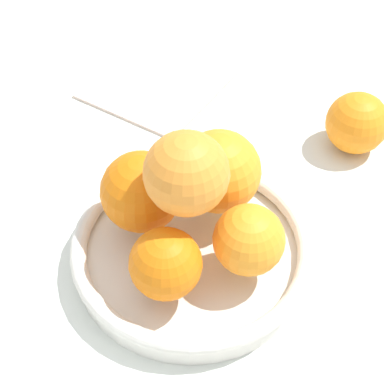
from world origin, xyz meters
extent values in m
plane|color=silver|center=(0.00, 0.00, 0.00)|extent=(4.00, 4.00, 0.00)
cylinder|color=silver|center=(0.00, 0.00, 0.01)|extent=(0.23, 0.23, 0.02)
torus|color=silver|center=(0.00, 0.00, 0.03)|extent=(0.24, 0.24, 0.02)
sphere|color=orange|center=(0.01, -0.06, 0.07)|extent=(0.08, 0.08, 0.08)
sphere|color=orange|center=(0.06, 0.01, 0.07)|extent=(0.07, 0.07, 0.07)
sphere|color=orange|center=(-0.01, 0.06, 0.07)|extent=(0.07, 0.07, 0.07)
sphere|color=orange|center=(-0.06, -0.01, 0.08)|extent=(0.08, 0.08, 0.08)
sphere|color=orange|center=(0.01, 0.00, 0.13)|extent=(0.08, 0.08, 0.08)
sphere|color=orange|center=(-0.25, 0.06, 0.04)|extent=(0.07, 0.07, 0.07)
cube|color=beige|center=(-0.21, -0.20, 0.00)|extent=(0.16, 0.16, 0.01)
camera|label=1|loc=(0.32, 0.22, 0.52)|focal=60.00mm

